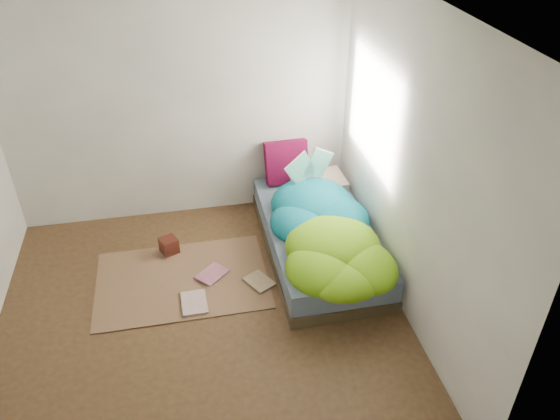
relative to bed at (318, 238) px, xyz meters
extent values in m
cube|color=#442D1A|center=(-1.22, -0.72, -0.17)|extent=(3.50, 3.50, 0.00)
cube|color=beige|center=(-1.22, 1.03, 1.13)|extent=(3.50, 0.04, 2.60)
cube|color=beige|center=(-1.22, -2.47, 1.13)|extent=(3.50, 0.04, 2.60)
cube|color=beige|center=(0.53, -0.72, 1.13)|extent=(0.04, 3.50, 2.60)
cube|color=white|center=(-1.22, -0.72, 2.43)|extent=(3.50, 3.50, 0.04)
cube|color=white|center=(0.52, 0.18, 1.23)|extent=(0.01, 1.00, 1.20)
cube|color=#3B3120|center=(0.00, 0.00, -0.11)|extent=(1.00, 2.00, 0.12)
cube|color=slate|center=(0.00, 0.00, 0.06)|extent=(0.98, 1.96, 0.22)
cube|color=brown|center=(-1.37, -0.17, -0.16)|extent=(1.60, 1.10, 0.01)
cube|color=beige|center=(0.18, 0.66, 0.23)|extent=(0.60, 0.42, 0.12)
cube|color=#4D0530|center=(-0.14, 0.89, 0.40)|extent=(0.46, 0.16, 0.46)
cube|color=#3D130D|center=(-1.47, 0.28, -0.08)|extent=(0.21, 0.21, 0.16)
imported|color=beige|center=(-1.39, -0.53, -0.14)|extent=(0.23, 0.31, 0.02)
imported|color=#BD6D83|center=(-1.16, -0.09, -0.14)|extent=(0.35, 0.35, 0.03)
imported|color=tan|center=(-0.75, -0.41, -0.15)|extent=(0.31, 0.34, 0.02)
camera|label=1|loc=(-1.23, -4.19, 3.28)|focal=35.00mm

